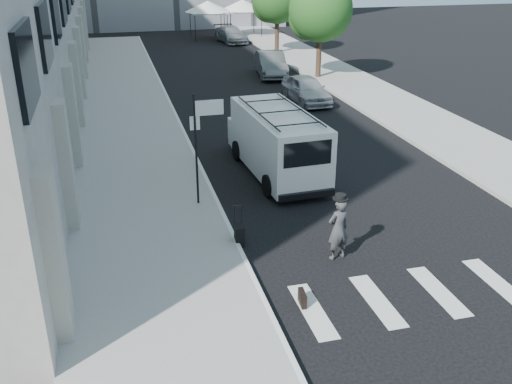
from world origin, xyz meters
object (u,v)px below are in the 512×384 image
parked_car_c (231,34)px  suitcase (239,235)px  briefcase (302,298)px  parked_car_b (271,64)px  businessman (338,229)px  parked_car_a (306,89)px  cargo_van (276,141)px

parked_car_c → suitcase: bearing=-108.8°
briefcase → parked_car_b: (6.14, 24.20, 0.59)m
businessman → parked_car_a: 16.30m
suitcase → parked_car_b: size_ratio=0.24×
suitcase → parked_car_c: 35.73m
cargo_van → parked_car_c: size_ratio=1.35×
briefcase → parked_car_c: parked_car_c is taller
parked_car_b → parked_car_c: 13.94m
parked_car_c → businessman: bearing=-104.8°
businessman → suitcase: (-2.33, 1.37, -0.56)m
suitcase → parked_car_b: bearing=76.7°
suitcase → parked_car_a: (6.90, 14.28, 0.40)m
suitcase → parked_car_a: 15.87m
briefcase → parked_car_b: bearing=81.6°
businessman → parked_car_b: bearing=-114.6°
parked_car_a → parked_car_b: 6.75m
parked_car_b → briefcase: bearing=-96.4°
cargo_van → parked_car_a: bearing=61.5°
suitcase → cargo_van: size_ratio=0.18×
briefcase → parked_car_c: bearing=86.0°
suitcase → parked_car_c: (7.35, 34.97, 0.37)m
briefcase → parked_car_b: size_ratio=0.10×
businessman → parked_car_c: 36.68m
businessman → briefcase: 2.49m
businessman → suitcase: bearing=-43.4°
parked_car_a → parked_car_c: size_ratio=0.90×
parked_car_c → briefcase: bearing=-106.7°
briefcase → parked_car_b: 24.97m
businessman → briefcase: businessman is taller
businessman → parked_car_b: businessman is taller
briefcase → suitcase: bearing=109.3°
parked_car_c → parked_car_a: bearing=-98.2°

